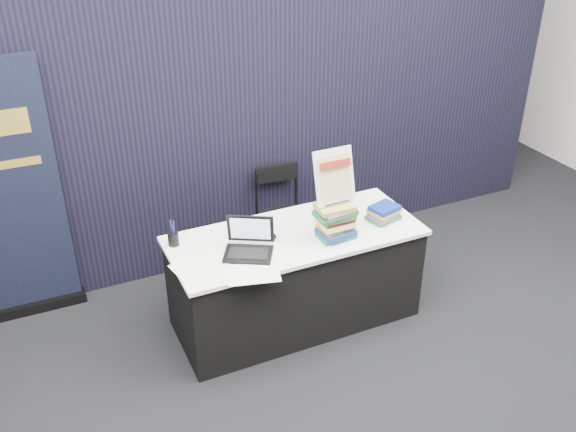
% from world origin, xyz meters
% --- Properties ---
extents(floor, '(8.00, 8.00, 0.00)m').
position_xyz_m(floor, '(0.00, 0.00, 0.00)').
color(floor, black).
rests_on(floor, ground).
extents(wall_back, '(8.00, 0.02, 3.50)m').
position_xyz_m(wall_back, '(0.00, 4.00, 1.75)').
color(wall_back, beige).
rests_on(wall_back, floor).
extents(drape_partition, '(6.00, 0.08, 2.40)m').
position_xyz_m(drape_partition, '(0.00, 1.60, 1.20)').
color(drape_partition, black).
rests_on(drape_partition, floor).
extents(display_table, '(1.80, 0.75, 0.75)m').
position_xyz_m(display_table, '(0.00, 0.55, 0.38)').
color(display_table, black).
rests_on(display_table, floor).
extents(laptop, '(0.39, 0.39, 0.24)m').
position_xyz_m(laptop, '(-0.41, 0.47, 0.81)').
color(laptop, black).
rests_on(laptop, display_table).
extents(mouse, '(0.12, 0.14, 0.04)m').
position_xyz_m(mouse, '(-0.19, 0.58, 0.77)').
color(mouse, black).
rests_on(mouse, display_table).
extents(brochure_left, '(0.38, 0.30, 0.00)m').
position_xyz_m(brochure_left, '(-0.75, 0.45, 0.75)').
color(brochure_left, white).
rests_on(brochure_left, display_table).
extents(brochure_mid, '(0.39, 0.32, 0.00)m').
position_xyz_m(brochure_mid, '(-0.46, 0.22, 0.75)').
color(brochure_mid, white).
rests_on(brochure_mid, display_table).
extents(brochure_right, '(0.26, 0.18, 0.00)m').
position_xyz_m(brochure_right, '(-0.40, 0.51, 0.75)').
color(brochure_right, silver).
rests_on(brochure_right, display_table).
extents(pen_cup, '(0.09, 0.09, 0.10)m').
position_xyz_m(pen_cup, '(-0.82, 0.77, 0.80)').
color(pen_cup, black).
rests_on(pen_cup, display_table).
extents(book_stack_tall, '(0.25, 0.19, 0.26)m').
position_xyz_m(book_stack_tall, '(0.23, 0.40, 0.88)').
color(book_stack_tall, '#175956').
rests_on(book_stack_tall, display_table).
extents(book_stack_short, '(0.25, 0.21, 0.12)m').
position_xyz_m(book_stack_short, '(0.67, 0.46, 0.81)').
color(book_stack_short, '#1E732E').
rests_on(book_stack_short, display_table).
extents(info_sign, '(0.29, 0.14, 0.39)m').
position_xyz_m(info_sign, '(0.23, 0.43, 1.20)').
color(info_sign, black).
rests_on(info_sign, book_stack_tall).
extents(pullup_banner, '(0.84, 0.11, 1.98)m').
position_xyz_m(pullup_banner, '(-1.82, 1.50, 0.88)').
color(pullup_banner, black).
rests_on(pullup_banner, floor).
extents(stacking_chair, '(0.41, 0.41, 0.85)m').
position_xyz_m(stacking_chair, '(0.26, 1.32, 0.47)').
color(stacking_chair, black).
rests_on(stacking_chair, floor).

